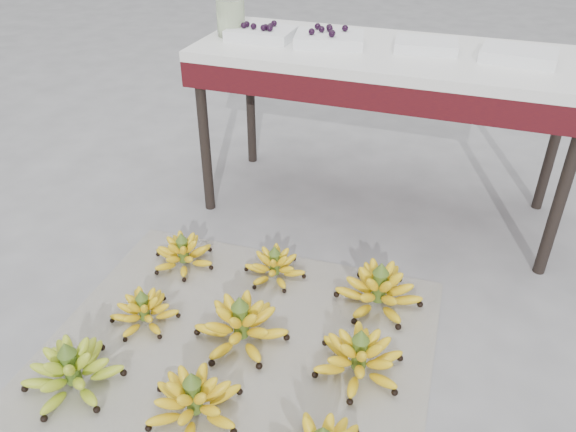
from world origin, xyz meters
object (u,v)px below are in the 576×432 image
(bunch_mid_left, at_px, (144,311))
(bunch_mid_right, at_px, (359,357))
(tray_far_right, at_px, (519,55))
(tray_left, at_px, (329,39))
(tray_right, at_px, (426,45))
(bunch_front_left, at_px, (72,371))
(bunch_back_center, at_px, (275,266))
(bunch_front_center, at_px, (194,400))
(bunch_back_left, at_px, (183,254))
(bunch_back_right, at_px, (379,290))
(glass_jar, at_px, (231,18))
(newspaper_mat, at_px, (240,345))
(vendor_table, at_px, (387,70))
(tray_far_left, at_px, (261,33))
(bunch_mid_center, at_px, (241,325))

(bunch_mid_left, xyz_separation_m, bunch_mid_right, (0.75, 0.03, 0.01))
(tray_far_right, bearing_deg, bunch_mid_right, -107.41)
(tray_left, xyz_separation_m, tray_right, (0.38, 0.05, -0.00))
(bunch_front_left, xyz_separation_m, bunch_back_center, (0.39, 0.70, -0.01))
(bunch_front_center, distance_m, bunch_back_left, 0.73)
(bunch_back_right, bearing_deg, tray_left, 140.07)
(bunch_mid_right, bearing_deg, bunch_mid_left, 162.51)
(glass_jar, bearing_deg, bunch_front_center, -71.67)
(bunch_front_left, xyz_separation_m, tray_right, (0.78, 1.38, 0.69))
(bunch_mid_left, bearing_deg, tray_far_right, 47.47)
(bunch_front_left, bearing_deg, newspaper_mat, 29.33)
(newspaper_mat, distance_m, bunch_mid_left, 0.36)
(newspaper_mat, height_order, bunch_front_left, bunch_front_left)
(bunch_front_left, relative_size, vendor_table, 0.22)
(bunch_back_center, height_order, tray_far_left, tray_far_left)
(bunch_back_right, xyz_separation_m, vendor_table, (-0.16, 0.66, 0.58))
(vendor_table, distance_m, tray_far_right, 0.49)
(tray_right, bearing_deg, bunch_mid_center, -110.02)
(tray_far_left, relative_size, tray_left, 0.87)
(bunch_mid_center, height_order, tray_left, tray_left)
(bunch_front_center, height_order, bunch_back_center, bunch_front_center)
(bunch_mid_left, xyz_separation_m, glass_jar, (-0.08, 1.00, 0.76))
(vendor_table, bearing_deg, tray_right, 13.90)
(tray_far_left, bearing_deg, bunch_mid_right, -54.27)
(bunch_front_left, height_order, bunch_back_left, bunch_front_left)
(newspaper_mat, bearing_deg, bunch_front_left, -141.13)
(bunch_front_center, distance_m, tray_far_left, 1.49)
(bunch_mid_center, distance_m, tray_left, 1.20)
(bunch_back_right, distance_m, tray_right, 0.98)
(tray_right, relative_size, glass_jar, 1.75)
(bunch_mid_center, xyz_separation_m, tray_far_right, (0.72, 1.01, 0.69))
(bunch_back_left, distance_m, tray_far_left, 0.97)
(newspaper_mat, bearing_deg, bunch_mid_right, 2.84)
(tray_right, bearing_deg, bunch_front_center, -105.77)
(bunch_mid_center, height_order, bunch_mid_right, bunch_mid_center)
(bunch_back_center, height_order, glass_jar, glass_jar)
(bunch_back_center, bearing_deg, vendor_table, 89.48)
(tray_right, bearing_deg, bunch_back_center, -120.05)
(bunch_mid_right, distance_m, tray_left, 1.27)
(newspaper_mat, relative_size, bunch_mid_right, 3.38)
(newspaper_mat, bearing_deg, tray_far_right, 55.25)
(bunch_mid_center, relative_size, tray_right, 1.45)
(bunch_back_center, distance_m, vendor_table, 0.91)
(tray_left, bearing_deg, glass_jar, -178.92)
(tray_left, relative_size, tray_far_right, 1.09)
(tray_far_right, xyz_separation_m, glass_jar, (-1.15, -0.04, 0.05))
(bunch_front_left, height_order, tray_far_left, tray_far_left)
(bunch_mid_center, distance_m, glass_jar, 1.29)
(bunch_front_left, relative_size, tray_left, 1.10)
(bunch_front_left, distance_m, bunch_mid_center, 0.53)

